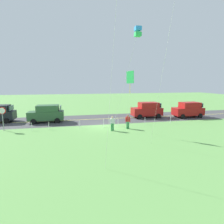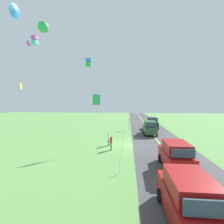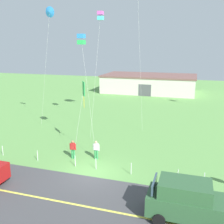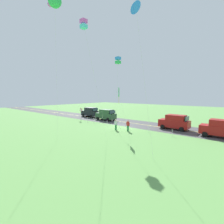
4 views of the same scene
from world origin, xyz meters
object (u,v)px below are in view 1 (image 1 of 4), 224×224
at_px(car_parked_west_near, 147,110).
at_px(person_adult_companion, 112,123).
at_px(kite_blue_mid, 138,32).
at_px(kite_red_low, 130,78).
at_px(car_suv_foreground, 47,113).
at_px(stop_sign, 2,114).
at_px(car_parked_west_far, 188,110).
at_px(person_adult_near, 128,121).

xyz_separation_m(car_parked_west_near, person_adult_companion, (6.62, 6.18, -0.29)).
xyz_separation_m(person_adult_companion, kite_blue_mid, (-1.93, 1.98, 8.82)).
relative_size(car_parked_west_near, kite_red_low, 0.70).
distance_m(person_adult_companion, kite_blue_mid, 9.25).
xyz_separation_m(car_suv_foreground, kite_blue_mid, (-9.40, 7.90, 8.53)).
xyz_separation_m(car_parked_west_near, stop_sign, (18.12, 3.62, 0.65)).
bearing_deg(kite_red_low, car_parked_west_near, -124.57).
xyz_separation_m(person_adult_companion, kite_red_low, (-1.52, 1.22, 4.70)).
relative_size(car_parked_west_far, person_adult_near, 2.75).
distance_m(car_parked_west_near, kite_red_low, 10.01).
height_order(person_adult_near, kite_red_low, kite_red_low).
height_order(car_suv_foreground, person_adult_companion, car_suv_foreground).
bearing_deg(car_parked_west_near, person_adult_near, 50.26).
bearing_deg(person_adult_near, stop_sign, -106.90).
bearing_deg(kite_red_low, kite_blue_mid, 118.43).
bearing_deg(stop_sign, car_parked_west_near, -168.70).
xyz_separation_m(stop_sign, person_adult_near, (-13.38, 2.08, -0.94)).
bearing_deg(person_adult_companion, kite_blue_mid, 90.70).
height_order(stop_sign, person_adult_companion, stop_sign).
height_order(kite_red_low, kite_blue_mid, kite_blue_mid).
height_order(car_parked_west_near, kite_red_low, kite_red_low).
relative_size(car_suv_foreground, person_adult_near, 2.75).
bearing_deg(car_suv_foreground, person_adult_near, 149.82).
distance_m(kite_red_low, kite_blue_mid, 4.21).
bearing_deg(person_adult_near, kite_red_low, -20.03).
height_order(car_parked_west_far, person_adult_near, car_parked_west_far).
bearing_deg(kite_red_low, car_parked_west_far, -150.67).
xyz_separation_m(person_adult_near, kite_blue_mid, (-0.05, 2.46, 8.82)).
relative_size(stop_sign, kite_red_low, 0.41).
xyz_separation_m(kite_red_low, kite_blue_mid, (-0.41, 0.76, 4.12)).
relative_size(stop_sign, person_adult_near, 1.60).
distance_m(car_parked_west_near, stop_sign, 18.49).
xyz_separation_m(car_parked_west_near, kite_red_low, (5.10, 7.40, 4.41)).
bearing_deg(kite_blue_mid, person_adult_near, -88.80).
relative_size(person_adult_near, kite_blue_mid, 0.16).
relative_size(car_parked_west_far, kite_red_low, 0.70).
height_order(person_adult_near, kite_blue_mid, kite_blue_mid).
xyz_separation_m(car_suv_foreground, person_adult_near, (-9.35, 5.44, -0.29)).
height_order(person_adult_near, person_adult_companion, same).
relative_size(car_suv_foreground, car_parked_west_far, 1.00).
distance_m(car_suv_foreground, car_parked_west_near, 14.09).
height_order(car_suv_foreground, kite_blue_mid, kite_blue_mid).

